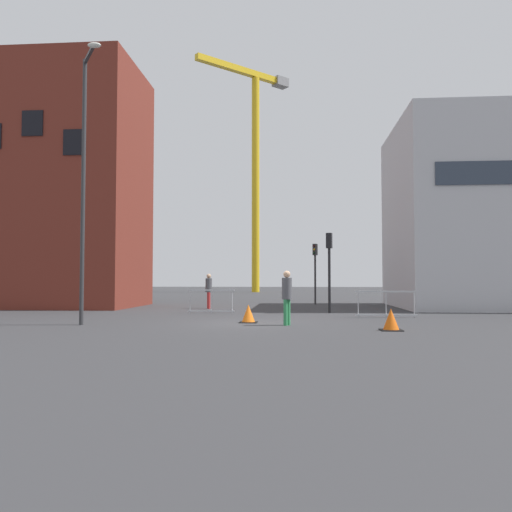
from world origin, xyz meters
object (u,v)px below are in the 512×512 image
at_px(traffic_cone_orange, 391,320).
at_px(pedestrian_waiting, 287,293).
at_px(construction_crane, 255,152).
at_px(streetlamp_tall, 84,170).
at_px(traffic_light_crosswalk, 329,259).
at_px(pedestrian_walking, 209,288).
at_px(traffic_light_corner, 315,263).
at_px(traffic_cone_on_verge, 248,314).

bearing_deg(traffic_cone_orange, pedestrian_waiting, 155.17).
distance_m(construction_crane, traffic_cone_orange, 47.37).
relative_size(streetlamp_tall, traffic_light_crosswalk, 2.50).
distance_m(construction_crane, pedestrian_waiting, 45.31).
distance_m(traffic_light_crosswalk, pedestrian_waiting, 6.77).
relative_size(construction_crane, traffic_cone_orange, 39.70).
bearing_deg(pedestrian_walking, traffic_cone_orange, -55.29).
distance_m(construction_crane, traffic_light_crosswalk, 39.15).
bearing_deg(traffic_cone_orange, streetlamp_tall, 174.70).
distance_m(traffic_light_corner, pedestrian_waiting, 14.45).
distance_m(pedestrian_walking, traffic_cone_on_verge, 8.83).
relative_size(traffic_light_corner, pedestrian_walking, 2.03).
xyz_separation_m(traffic_cone_orange, traffic_cone_on_verge, (-4.58, 2.44, -0.01)).
height_order(construction_crane, traffic_light_crosswalk, construction_crane).
bearing_deg(streetlamp_tall, construction_crane, 86.85).
bearing_deg(streetlamp_tall, traffic_cone_orange, -5.30).
height_order(traffic_light_crosswalk, traffic_cone_on_verge, traffic_light_crosswalk).
relative_size(traffic_light_crosswalk, pedestrian_waiting, 2.00).
bearing_deg(pedestrian_walking, traffic_light_corner, 41.20).
xyz_separation_m(construction_crane, pedestrian_walking, (0.26, -33.10, -15.40)).
relative_size(construction_crane, traffic_light_crosswalk, 7.18).
height_order(construction_crane, pedestrian_walking, construction_crane).
height_order(streetlamp_tall, traffic_light_crosswalk, streetlamp_tall).
bearing_deg(traffic_light_corner, pedestrian_walking, -138.80).
relative_size(streetlamp_tall, traffic_cone_orange, 13.85).
bearing_deg(construction_crane, pedestrian_walking, -89.55).
relative_size(construction_crane, streetlamp_tall, 2.87).
distance_m(pedestrian_walking, pedestrian_waiting, 10.22).
bearing_deg(traffic_light_crosswalk, construction_crane, 100.01).
bearing_deg(traffic_cone_orange, traffic_cone_on_verge, 151.97).
bearing_deg(streetlamp_tall, traffic_light_corner, 60.62).
relative_size(construction_crane, traffic_light_corner, 7.10).
bearing_deg(pedestrian_waiting, traffic_light_crosswalk, 73.94).
distance_m(pedestrian_waiting, traffic_cone_orange, 3.59).
bearing_deg(streetlamp_tall, pedestrian_walking, 75.06).
xyz_separation_m(streetlamp_tall, traffic_light_crosswalk, (8.72, 6.91, -2.80)).
xyz_separation_m(streetlamp_tall, traffic_cone_on_verge, (5.49, 1.50, -4.98)).
xyz_separation_m(traffic_light_crosswalk, traffic_cone_on_verge, (-3.23, -5.40, -2.18)).
relative_size(streetlamp_tall, pedestrian_walking, 5.04).
bearing_deg(pedestrian_waiting, traffic_light_corner, 84.14).
distance_m(traffic_light_crosswalk, traffic_light_corner, 7.94).
bearing_deg(traffic_light_corner, traffic_cone_on_verge, -102.12).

